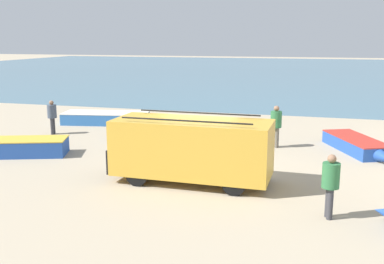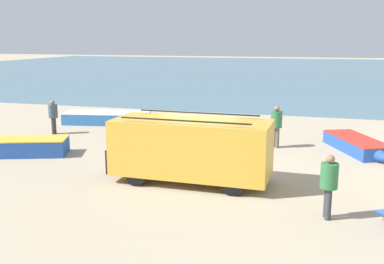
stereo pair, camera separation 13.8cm
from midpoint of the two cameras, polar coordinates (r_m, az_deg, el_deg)
name	(u,v)px [view 2 (the right image)]	position (r m, az deg, el deg)	size (l,w,h in m)	color
ground_plane	(201,166)	(16.43, 1.37, -4.40)	(200.00, 200.00, 0.00)	tan
sea_water	(294,70)	(67.53, 12.86, 7.63)	(120.00, 80.00, 0.01)	#477084
parked_van	(190,148)	(14.41, 0.08, -2.03)	(5.15, 2.04, 2.19)	gold
fishing_rowboat_0	(13,147)	(19.29, -21.56, -1.76)	(4.71, 2.57, 0.67)	#234CA3
fishing_rowboat_1	(358,145)	(19.69, 20.51, -1.59)	(2.67, 4.33, 0.55)	#234CA3
fishing_rowboat_2	(166,135)	(20.45, -3.17, -0.34)	(4.94, 2.42, 0.58)	navy
fishing_rowboat_3	(110,118)	(24.98, -10.21, 1.77)	(5.70, 2.46, 0.63)	#2D66AD
fisherman_0	(53,114)	(22.79, -17.06, 2.22)	(0.44, 0.44, 1.66)	#38383D
fisherman_1	(276,123)	(19.38, 10.87, 1.17)	(0.47, 0.47, 1.80)	#5B564C
fisherman_2	(329,181)	(12.06, 17.31, -5.94)	(0.45, 0.45, 1.71)	#38383D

